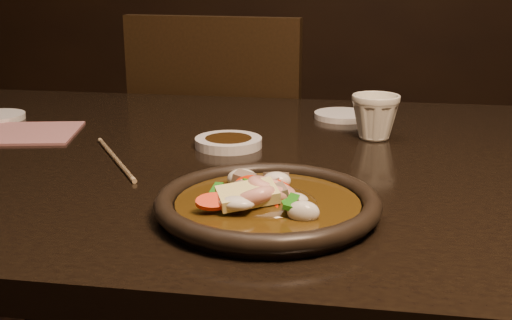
% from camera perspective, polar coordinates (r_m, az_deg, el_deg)
% --- Properties ---
extents(table, '(1.60, 0.90, 0.75)m').
position_cam_1_polar(table, '(1.00, 5.98, -3.94)').
color(table, black).
rests_on(table, floor).
extents(chair, '(0.48, 0.48, 0.92)m').
position_cam_1_polar(chair, '(1.67, -2.40, -1.59)').
color(chair, black).
rests_on(chair, floor).
extents(plate, '(0.26, 0.26, 0.03)m').
position_cam_1_polar(plate, '(0.74, 1.05, -3.98)').
color(plate, black).
rests_on(plate, table).
extents(stirfry, '(0.14, 0.15, 0.05)m').
position_cam_1_polar(stirfry, '(0.74, 0.81, -3.51)').
color(stirfry, '#352309').
rests_on(stirfry, plate).
extents(soy_dish, '(0.11, 0.11, 0.02)m').
position_cam_1_polar(soy_dish, '(1.03, -2.46, 1.57)').
color(soy_dish, white).
rests_on(soy_dish, table).
extents(saucer_right, '(0.11, 0.11, 0.01)m').
position_cam_1_polar(saucer_right, '(1.24, 7.69, 3.95)').
color(saucer_right, white).
rests_on(saucer_right, table).
extents(tea_cup, '(0.09, 0.08, 0.08)m').
position_cam_1_polar(tea_cup, '(1.09, 10.55, 3.93)').
color(tea_cup, silver).
rests_on(tea_cup, table).
extents(chopsticks, '(0.14, 0.20, 0.01)m').
position_cam_1_polar(chopsticks, '(0.98, -12.39, 0.14)').
color(chopsticks, tan).
rests_on(chopsticks, table).
extents(napkin, '(0.18, 0.18, 0.00)m').
position_cam_1_polar(napkin, '(1.18, -19.39, 2.28)').
color(napkin, '#9B5F60').
rests_on(napkin, table).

